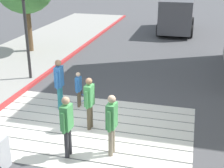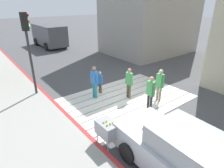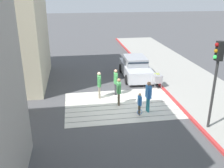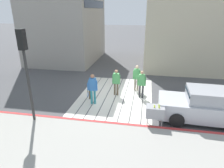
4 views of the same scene
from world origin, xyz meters
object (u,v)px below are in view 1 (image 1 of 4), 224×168
at_px(van_down_street, 177,14).
at_px(pedestrian_adult_lead, 89,100).
at_px(pedestrian_adult_trailing, 67,122).
at_px(pedestrian_adult_side, 112,121).
at_px(pedestrian_teen_behind, 59,81).
at_px(traffic_light_corner, 24,8).
at_px(pedestrian_child_with_racket, 79,87).

distance_m(van_down_street, pedestrian_adult_lead, 14.80).
xyz_separation_m(pedestrian_adult_trailing, pedestrian_adult_side, (1.07, 0.36, 0.00)).
bearing_deg(pedestrian_adult_lead, pedestrian_teen_behind, 143.04).
relative_size(traffic_light_corner, pedestrian_adult_lead, 2.60).
bearing_deg(pedestrian_adult_lead, pedestrian_child_with_racket, 121.63).
height_order(pedestrian_adult_lead, pedestrian_adult_trailing, pedestrian_adult_trailing).
distance_m(pedestrian_adult_side, pedestrian_child_with_racket, 3.16).
distance_m(pedestrian_adult_side, pedestrian_teen_behind, 3.28).
height_order(pedestrian_adult_trailing, pedestrian_teen_behind, pedestrian_teen_behind).
bearing_deg(pedestrian_adult_side, van_down_street, 88.19).
height_order(pedestrian_adult_side, pedestrian_teen_behind, pedestrian_teen_behind).
bearing_deg(pedestrian_adult_side, pedestrian_adult_trailing, -161.67).
height_order(pedestrian_adult_lead, pedestrian_child_with_racket, pedestrian_adult_lead).
height_order(pedestrian_adult_trailing, pedestrian_child_with_racket, pedestrian_adult_trailing).
xyz_separation_m(traffic_light_corner, pedestrian_teen_behind, (2.30, -2.23, -2.02)).
bearing_deg(pedestrian_adult_trailing, pedestrian_teen_behind, 117.13).
relative_size(pedestrian_adult_trailing, pedestrian_child_with_racket, 1.32).
bearing_deg(pedestrian_teen_behind, traffic_light_corner, 135.89).
bearing_deg(pedestrian_adult_side, traffic_light_corner, 136.47).
bearing_deg(pedestrian_adult_lead, traffic_light_corner, 138.43).
distance_m(van_down_street, pedestrian_teen_behind, 13.97).
xyz_separation_m(van_down_street, pedestrian_teen_behind, (-2.90, -13.66, -0.26)).
bearing_deg(pedestrian_child_with_racket, van_down_street, 80.04).
bearing_deg(van_down_street, pedestrian_adult_side, -91.81).
relative_size(pedestrian_adult_trailing, pedestrian_adult_side, 1.00).
relative_size(pedestrian_adult_lead, pedestrian_child_with_racket, 1.28).
relative_size(van_down_street, pedestrian_teen_behind, 2.99).
xyz_separation_m(pedestrian_adult_lead, pedestrian_adult_side, (0.99, -1.17, 0.03)).
xyz_separation_m(traffic_light_corner, pedestrian_adult_side, (4.70, -4.46, -2.06)).
distance_m(traffic_light_corner, pedestrian_adult_trailing, 6.37).
xyz_separation_m(pedestrian_teen_behind, pedestrian_child_with_racket, (0.56, 0.32, -0.31)).
bearing_deg(pedestrian_adult_trailing, pedestrian_adult_lead, 86.78).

